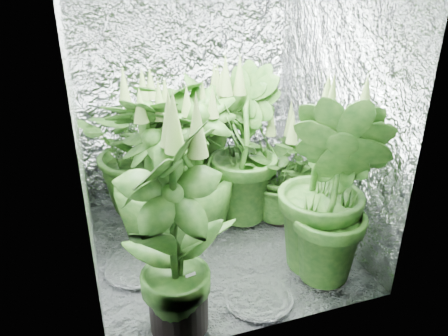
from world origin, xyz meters
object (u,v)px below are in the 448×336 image
at_px(plant_g, 331,190).
at_px(plant_e, 283,169).
at_px(plant_c, 241,148).
at_px(plant_f, 175,233).
at_px(circulation_fan, 278,191).
at_px(plant_h, 195,166).
at_px(plant_d, 155,173).
at_px(plant_b, 206,150).
at_px(plant_a, 144,144).

bearing_deg(plant_g, plant_e, 86.54).
bearing_deg(plant_c, plant_f, -126.57).
height_order(plant_c, plant_e, plant_c).
bearing_deg(circulation_fan, plant_h, -158.16).
relative_size(plant_d, plant_f, 0.90).
height_order(plant_g, circulation_fan, plant_g).
xyz_separation_m(plant_h, circulation_fan, (0.68, 0.09, -0.35)).
height_order(plant_b, plant_e, plant_b).
xyz_separation_m(plant_e, plant_g, (-0.04, -0.68, 0.18)).
bearing_deg(circulation_fan, plant_e, -89.83).
distance_m(plant_c, plant_d, 0.66).
relative_size(plant_e, circulation_fan, 2.32).
xyz_separation_m(plant_f, plant_h, (0.33, 0.87, -0.08)).
bearing_deg(plant_h, plant_b, 56.20).
bearing_deg(plant_g, plant_f, -171.88).
bearing_deg(plant_f, plant_a, 87.26).
bearing_deg(plant_g, plant_a, 127.22).
relative_size(plant_d, circulation_fan, 2.98).
xyz_separation_m(plant_c, plant_g, (0.23, -0.81, 0.03)).
bearing_deg(plant_b, circulation_fan, -12.55).
bearing_deg(plant_d, plant_c, 11.86).
bearing_deg(plant_b, plant_c, -30.26).
height_order(plant_a, plant_d, plant_a).
bearing_deg(plant_d, circulation_fan, 8.80).
bearing_deg(plant_b, plant_a, 153.35).
xyz_separation_m(plant_b, plant_h, (-0.14, -0.21, -0.01)).
relative_size(plant_b, plant_f, 0.90).
height_order(plant_d, plant_h, plant_d).
bearing_deg(plant_b, plant_h, -123.80).
relative_size(plant_c, plant_g, 0.96).
relative_size(plant_g, circulation_fan, 3.32).
bearing_deg(circulation_fan, plant_b, -177.97).
bearing_deg(plant_g, plant_c, 106.13).
bearing_deg(plant_a, plant_c, -27.96).
height_order(plant_e, circulation_fan, plant_e).
relative_size(plant_b, plant_e, 1.29).
relative_size(plant_d, plant_g, 0.90).
relative_size(plant_a, plant_c, 0.94).
bearing_deg(plant_c, plant_a, 152.04).
distance_m(plant_b, plant_e, 0.58).
height_order(plant_a, plant_b, plant_a).
distance_m(plant_d, plant_e, 0.93).
bearing_deg(plant_e, plant_h, 175.05).
height_order(plant_d, plant_g, plant_g).
relative_size(plant_b, plant_d, 1.00).
distance_m(plant_a, circulation_fan, 1.07).
xyz_separation_m(plant_b, plant_g, (0.46, -0.94, 0.07)).
height_order(plant_a, circulation_fan, plant_a).
bearing_deg(plant_f, plant_b, 66.27).
xyz_separation_m(plant_a, plant_c, (0.64, -0.34, 0.02)).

